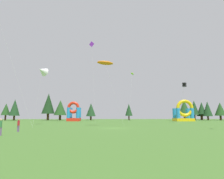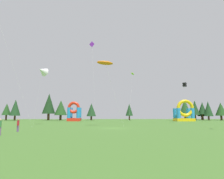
% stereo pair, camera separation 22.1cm
% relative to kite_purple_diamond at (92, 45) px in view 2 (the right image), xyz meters
% --- Properties ---
extents(ground_plane, '(120.00, 120.00, 0.00)m').
position_rel_kite_purple_diamond_xyz_m(ground_plane, '(5.77, -23.67, -23.34)').
color(ground_plane, '#47752D').
extents(kite_purple_diamond, '(2.22, 4.38, 24.12)m').
position_rel_kite_purple_diamond_xyz_m(kite_purple_diamond, '(0.00, 0.00, 0.00)').
color(kite_purple_diamond, purple).
rests_on(kite_purple_diamond, ground_plane).
extents(kite_white_delta, '(2.98, 2.65, 12.78)m').
position_rel_kite_purple_diamond_xyz_m(kite_white_delta, '(-9.44, -15.35, -11.66)').
color(kite_white_delta, white).
rests_on(kite_white_delta, ground_plane).
extents(kite_lime_parafoil, '(2.62, 5.63, 15.58)m').
position_rel_kite_purple_diamond_xyz_m(kite_lime_parafoil, '(12.73, 3.31, -8.21)').
color(kite_lime_parafoil, '#8CD826').
rests_on(kite_lime_parafoil, ground_plane).
extents(kite_orange_parafoil, '(5.25, 1.82, 12.54)m').
position_rel_kite_purple_diamond_xyz_m(kite_orange_parafoil, '(4.24, -20.82, -11.32)').
color(kite_orange_parafoil, orange).
rests_on(kite_orange_parafoil, ground_plane).
extents(kite_black_box, '(2.12, 2.18, 10.45)m').
position_rel_kite_purple_diamond_xyz_m(kite_black_box, '(24.74, -7.81, -13.41)').
color(kite_black_box, black).
rests_on(kite_black_box, ground_plane).
extents(person_midfield, '(0.39, 0.39, 1.85)m').
position_rel_kite_purple_diamond_xyz_m(person_midfield, '(-7.17, -34.48, -22.24)').
color(person_midfield, '#724C8C').
rests_on(person_midfield, ground_plane).
extents(person_left_edge, '(0.34, 0.34, 1.70)m').
position_rel_kite_purple_diamond_xyz_m(person_left_edge, '(-7.27, -29.90, -22.33)').
color(person_left_edge, '#724C8C').
rests_on(person_left_edge, ground_plane).
extents(inflatable_orange_dome, '(4.27, 4.49, 6.57)m').
position_rel_kite_purple_diamond_xyz_m(inflatable_orange_dome, '(-6.56, 9.33, -20.87)').
color(inflatable_orange_dome, red).
rests_on(inflatable_orange_dome, ground_plane).
extents(inflatable_red_slide, '(5.94, 4.63, 7.15)m').
position_rel_kite_purple_diamond_xyz_m(inflatable_red_slide, '(30.43, 7.29, -20.72)').
color(inflatable_red_slide, yellow).
rests_on(inflatable_red_slide, ground_plane).
extents(tree_row_0, '(3.31, 3.31, 6.46)m').
position_rel_kite_purple_diamond_xyz_m(tree_row_0, '(-33.88, 17.99, -19.17)').
color(tree_row_0, '#4C331E').
rests_on(tree_row_0, ground_plane).
extents(tree_row_1, '(3.81, 3.81, 7.93)m').
position_rel_kite_purple_diamond_xyz_m(tree_row_1, '(-30.32, 17.37, -18.53)').
color(tree_row_1, '#4C331E').
rests_on(tree_row_1, ground_plane).
extents(tree_row_2, '(4.95, 4.95, 10.37)m').
position_rel_kite_purple_diamond_xyz_m(tree_row_2, '(-18.19, 18.98, -16.95)').
color(tree_row_2, '#4C331E').
rests_on(tree_row_2, ground_plane).
extents(tree_row_3, '(4.87, 4.87, 7.76)m').
position_rel_kite_purple_diamond_xyz_m(tree_row_3, '(-13.59, 19.26, -18.53)').
color(tree_row_3, '#4C331E').
rests_on(tree_row_3, ground_plane).
extents(tree_row_4, '(3.87, 3.87, 6.68)m').
position_rel_kite_purple_diamond_xyz_m(tree_row_4, '(-1.72, 20.80, -19.28)').
color(tree_row_4, '#4C331E').
rests_on(tree_row_4, ground_plane).
extents(tree_row_5, '(2.92, 2.92, 6.51)m').
position_rel_kite_purple_diamond_xyz_m(tree_row_5, '(13.37, 19.29, -19.28)').
color(tree_row_5, '#4C331E').
rests_on(tree_row_5, ground_plane).
extents(tree_row_6, '(4.56, 4.56, 8.21)m').
position_rel_kite_purple_diamond_xyz_m(tree_row_6, '(36.59, 21.72, -18.11)').
color(tree_row_6, '#4C331E').
rests_on(tree_row_6, ground_plane).
extents(tree_row_7, '(3.71, 3.71, 7.85)m').
position_rel_kite_purple_diamond_xyz_m(tree_row_7, '(40.14, 20.41, -18.45)').
color(tree_row_7, '#4C331E').
rests_on(tree_row_7, ground_plane).
extents(tree_row_8, '(3.17, 3.17, 7.19)m').
position_rel_kite_purple_diamond_xyz_m(tree_row_8, '(42.73, 19.46, -18.66)').
color(tree_row_8, '#4C331E').
rests_on(tree_row_8, ground_plane).
extents(tree_row_9, '(3.62, 3.62, 6.38)m').
position_rel_kite_purple_diamond_xyz_m(tree_row_9, '(43.58, 21.85, -19.42)').
color(tree_row_9, '#4C331E').
rests_on(tree_row_9, ground_plane).
extents(tree_row_10, '(3.54, 3.54, 7.33)m').
position_rel_kite_purple_diamond_xyz_m(tree_row_10, '(44.06, 17.54, -18.93)').
color(tree_row_10, '#4C331E').
rests_on(tree_row_10, ground_plane).
extents(tree_row_11, '(4.11, 4.11, 6.84)m').
position_rel_kite_purple_diamond_xyz_m(tree_row_11, '(48.44, 16.51, -19.07)').
color(tree_row_11, '#4C331E').
rests_on(tree_row_11, ground_plane).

